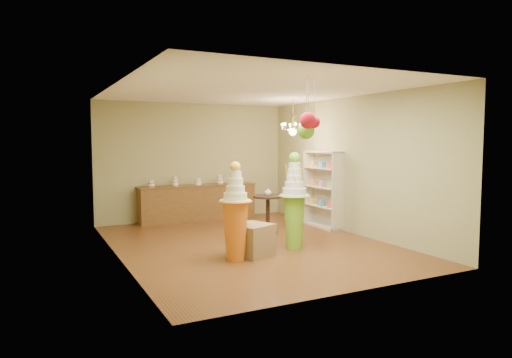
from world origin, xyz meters
name	(u,v)px	position (x,y,z in m)	size (l,w,h in m)	color
floor	(248,244)	(0.00, 0.00, 0.00)	(6.50, 6.50, 0.00)	#573217
ceiling	(248,91)	(0.00, 0.00, 3.00)	(6.50, 6.50, 0.00)	white
wall_back	(194,162)	(0.00, 3.25, 1.50)	(5.00, 0.04, 3.00)	#949465
wall_front	(355,181)	(0.00, -3.25, 1.50)	(5.00, 0.04, 3.00)	#949465
wall_left	(117,172)	(-2.50, 0.00, 1.50)	(0.04, 6.50, 3.00)	#949465
wall_right	(350,165)	(2.50, 0.00, 1.50)	(0.04, 6.50, 3.00)	#949465
pedestal_green	(294,209)	(0.59, -0.76, 0.75)	(0.56, 0.56, 1.83)	#70B427
pedestal_orange	(236,221)	(-0.74, -1.03, 0.67)	(0.70, 0.70, 1.69)	orange
burlap_riser	(252,240)	(-0.35, -0.87, 0.28)	(0.62, 0.62, 0.57)	olive
sideboard	(198,202)	(0.00, 2.97, 0.48)	(3.04, 0.54, 1.16)	brown
shelving_unit	(323,189)	(2.34, 0.80, 0.90)	(0.33, 1.20, 1.80)	beige
round_table	(268,209)	(0.81, 0.71, 0.54)	(0.87, 0.87, 0.84)	black
vase	(268,192)	(0.81, 0.71, 0.93)	(0.16, 0.16, 0.17)	beige
pom_red_left	(308,120)	(-0.16, -2.34, 2.33)	(0.24, 0.24, 0.79)	#3F352D
pom_green_mid	(306,131)	(-0.04, -2.12, 2.19)	(0.26, 0.26, 0.94)	#3F352D
pom_red_right	(314,122)	(0.02, -2.24, 2.32)	(0.19, 0.19, 0.78)	#3F352D
chandelier	(293,129)	(1.68, 1.10, 2.30)	(0.70, 0.70, 0.85)	gold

